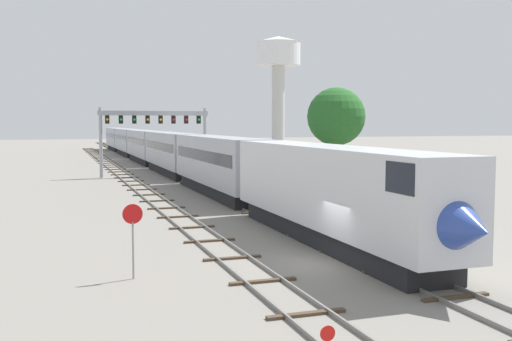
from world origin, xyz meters
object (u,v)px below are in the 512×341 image
(passenger_train, at_px, (156,148))
(water_tower, at_px, (278,63))
(trackside_tree_left, at_px, (336,117))
(signal_gantry, at_px, (154,125))
(stop_sign, at_px, (133,230))

(passenger_train, height_order, water_tower, water_tower)
(water_tower, bearing_deg, trackside_tree_left, -104.01)
(trackside_tree_left, bearing_deg, signal_gantry, 165.92)
(passenger_train, xyz_separation_m, stop_sign, (-10.00, -55.95, -0.74))
(passenger_train, bearing_deg, stop_sign, -100.13)
(signal_gantry, bearing_deg, trackside_tree_left, -14.08)
(signal_gantry, distance_m, water_tower, 58.99)
(stop_sign, bearing_deg, trackside_tree_left, 54.18)
(passenger_train, relative_size, signal_gantry, 10.30)
(passenger_train, height_order, signal_gantry, signal_gantry)
(passenger_train, bearing_deg, water_tower, 48.49)
(passenger_train, relative_size, stop_sign, 43.27)
(trackside_tree_left, bearing_deg, water_tower, 75.99)
(water_tower, distance_m, trackside_tree_left, 55.19)
(signal_gantry, height_order, stop_sign, signal_gantry)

